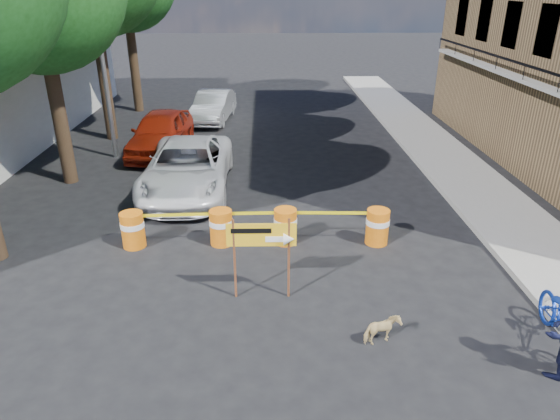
{
  "coord_description": "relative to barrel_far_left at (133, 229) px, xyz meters",
  "views": [
    {
      "loc": [
        -0.44,
        -8.52,
        5.94
      ],
      "look_at": [
        -0.11,
        1.66,
        1.3
      ],
      "focal_mm": 32.0,
      "sensor_mm": 36.0,
      "label": 1
    }
  ],
  "objects": [
    {
      "name": "ground",
      "position": [
        3.68,
        -2.47,
        -0.47
      ],
      "size": [
        120.0,
        120.0,
        0.0
      ],
      "primitive_type": "plane",
      "color": "black",
      "rests_on": "ground"
    },
    {
      "name": "sidewalk_east",
      "position": [
        9.88,
        3.53,
        -0.4
      ],
      "size": [
        2.4,
        40.0,
        0.15
      ],
      "primitive_type": "cube",
      "color": "gray",
      "rests_on": "ground"
    },
    {
      "name": "streetlamp",
      "position": [
        -2.26,
        7.03,
        3.9
      ],
      "size": [
        1.25,
        0.18,
        8.0
      ],
      "color": "gray",
      "rests_on": "ground"
    },
    {
      "name": "barrel_far_left",
      "position": [
        0.0,
        0.0,
        0.0
      ],
      "size": [
        0.58,
        0.58,
        0.9
      ],
      "color": "orange",
      "rests_on": "ground"
    },
    {
      "name": "barrel_mid_left",
      "position": [
        2.15,
        0.07,
        0.0
      ],
      "size": [
        0.58,
        0.58,
        0.9
      ],
      "color": "orange",
      "rests_on": "ground"
    },
    {
      "name": "barrel_mid_right",
      "position": [
        3.73,
        0.08,
        0.0
      ],
      "size": [
        0.58,
        0.58,
        0.9
      ],
      "color": "orange",
      "rests_on": "ground"
    },
    {
      "name": "barrel_far_right",
      "position": [
        6.01,
        -0.03,
        0.0
      ],
      "size": [
        0.58,
        0.58,
        0.9
      ],
      "color": "orange",
      "rests_on": "ground"
    },
    {
      "name": "detour_sign",
      "position": [
        3.33,
        -2.29,
        0.83
      ],
      "size": [
        1.39,
        0.26,
        1.78
      ],
      "rotation": [
        0.0,
        0.0,
        -0.02
      ],
      "color": "#592D19",
      "rests_on": "ground"
    },
    {
      "name": "dog",
      "position": [
        5.3,
        -3.83,
        -0.19
      ],
      "size": [
        0.72,
        0.52,
        0.56
      ],
      "primitive_type": "imported",
      "rotation": [
        0.0,
        0.0,
        1.95
      ],
      "color": "#DFC27F",
      "rests_on": "ground"
    },
    {
      "name": "suv_white",
      "position": [
        0.86,
        3.64,
        0.28
      ],
      "size": [
        2.52,
        5.45,
        1.51
      ],
      "primitive_type": "imported",
      "rotation": [
        0.0,
        0.0,
        0.0
      ],
      "color": "white",
      "rests_on": "ground"
    },
    {
      "name": "sedan_red",
      "position": [
        -0.67,
        7.54,
        0.32
      ],
      "size": [
        2.19,
        4.76,
        1.58
      ],
      "primitive_type": "imported",
      "rotation": [
        0.0,
        0.0,
        -0.07
      ],
      "color": "maroon",
      "rests_on": "ground"
    },
    {
      "name": "sedan_silver",
      "position": [
        0.88,
        12.35,
        0.22
      ],
      "size": [
        1.97,
        4.33,
        1.38
      ],
      "primitive_type": "imported",
      "rotation": [
        0.0,
        0.0,
        -0.13
      ],
      "color": "silver",
      "rests_on": "ground"
    }
  ]
}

